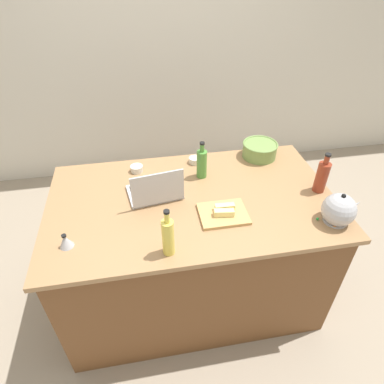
% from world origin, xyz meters
% --- Properties ---
extents(ground_plane, '(12.00, 12.00, 0.00)m').
position_xyz_m(ground_plane, '(0.00, 0.00, 0.00)').
color(ground_plane, gray).
extents(wall_back, '(8.00, 0.10, 2.60)m').
position_xyz_m(wall_back, '(0.00, 1.81, 1.30)').
color(wall_back, beige).
rests_on(wall_back, ground).
extents(island_counter, '(1.69, 0.99, 0.90)m').
position_xyz_m(island_counter, '(0.00, 0.00, 0.45)').
color(island_counter, brown).
rests_on(island_counter, ground).
extents(laptop, '(0.34, 0.27, 0.22)m').
position_xyz_m(laptop, '(-0.21, 0.05, 0.95)').
color(laptop, '#B7B7BC').
rests_on(laptop, island_counter).
extents(mixing_bowl_large, '(0.24, 0.24, 0.11)m').
position_xyz_m(mixing_bowl_large, '(0.55, 0.38, 0.96)').
color(mixing_bowl_large, '#72934C').
rests_on(mixing_bowl_large, island_counter).
extents(bottle_soy, '(0.07, 0.07, 0.26)m').
position_xyz_m(bottle_soy, '(0.77, -0.05, 1.00)').
color(bottle_soy, maroon).
rests_on(bottle_soy, island_counter).
extents(bottle_olive, '(0.07, 0.07, 0.25)m').
position_xyz_m(bottle_olive, '(0.10, 0.22, 1.00)').
color(bottle_olive, '#4C8C38').
rests_on(bottle_olive, island_counter).
extents(bottle_oil, '(0.06, 0.06, 0.27)m').
position_xyz_m(bottle_oil, '(-0.18, -0.39, 1.01)').
color(bottle_oil, '#DBC64C').
rests_on(bottle_oil, island_counter).
extents(kettle, '(0.21, 0.18, 0.20)m').
position_xyz_m(kettle, '(0.73, -0.33, 0.98)').
color(kettle, '#ADADB2').
rests_on(kettle, island_counter).
extents(cutting_board, '(0.27, 0.21, 0.02)m').
position_xyz_m(cutting_board, '(0.15, -0.17, 0.91)').
color(cutting_board, tan).
rests_on(cutting_board, island_counter).
extents(butter_stick_left, '(0.11, 0.05, 0.04)m').
position_xyz_m(butter_stick_left, '(0.14, -0.19, 0.94)').
color(butter_stick_left, '#F4E58C').
rests_on(butter_stick_left, cutting_board).
extents(butter_stick_right, '(0.11, 0.04, 0.04)m').
position_xyz_m(butter_stick_right, '(0.16, -0.15, 0.94)').
color(butter_stick_right, '#F4E58C').
rests_on(butter_stick_right, cutting_board).
extents(ramekin_small, '(0.08, 0.08, 0.04)m').
position_xyz_m(ramekin_small, '(-0.31, 0.35, 0.92)').
color(ramekin_small, beige).
rests_on(ramekin_small, island_counter).
extents(ramekin_medium, '(0.08, 0.08, 0.04)m').
position_xyz_m(ramekin_medium, '(0.09, 0.38, 0.92)').
color(ramekin_medium, beige).
rests_on(ramekin_medium, island_counter).
extents(kitchen_timer, '(0.07, 0.07, 0.08)m').
position_xyz_m(kitchen_timer, '(-0.68, -0.26, 0.94)').
color(kitchen_timer, '#B2B2B7').
rests_on(kitchen_timer, island_counter).
extents(candy_0, '(0.02, 0.02, 0.02)m').
position_xyz_m(candy_0, '(0.10, 0.24, 0.91)').
color(candy_0, red).
rests_on(candy_0, island_counter).
extents(candy_1, '(0.02, 0.02, 0.02)m').
position_xyz_m(candy_1, '(0.64, -0.30, 0.91)').
color(candy_1, green).
rests_on(candy_1, island_counter).
extents(candy_2, '(0.02, 0.02, 0.02)m').
position_xyz_m(candy_2, '(0.70, -0.37, 0.91)').
color(candy_2, orange).
rests_on(candy_2, island_counter).
extents(candy_3, '(0.01, 0.01, 0.01)m').
position_xyz_m(candy_3, '(0.14, 0.34, 0.91)').
color(candy_3, green).
rests_on(candy_3, island_counter).
extents(candy_4, '(0.02, 0.02, 0.02)m').
position_xyz_m(candy_4, '(0.71, -0.35, 0.91)').
color(candy_4, blue).
rests_on(candy_4, island_counter).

